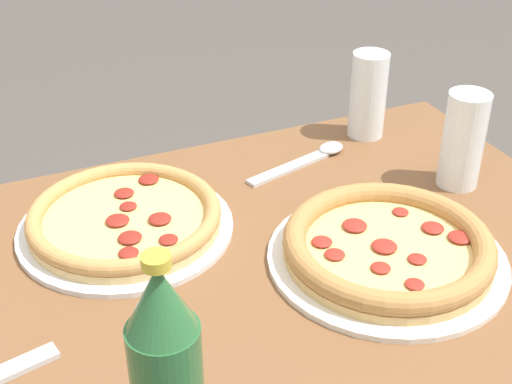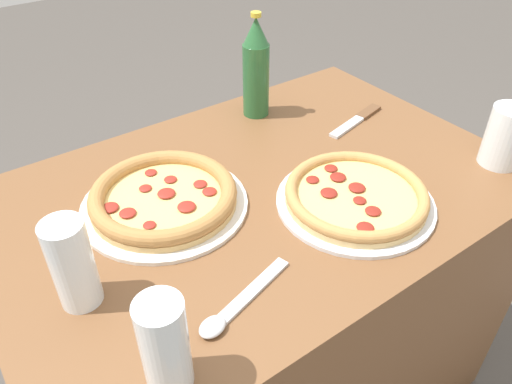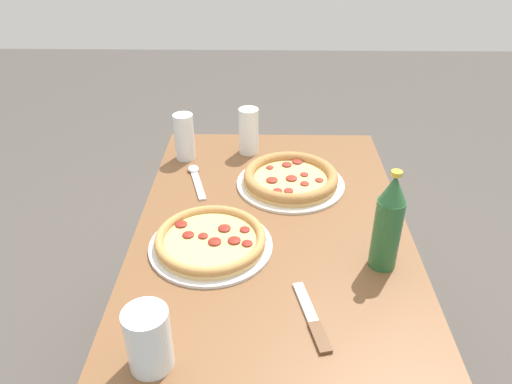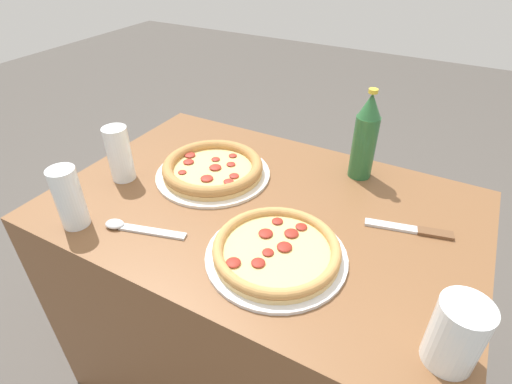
# 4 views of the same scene
# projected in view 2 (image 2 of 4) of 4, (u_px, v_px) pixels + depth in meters

# --- Properties ---
(table) EXTENTS (1.03, 0.69, 0.71)m
(table) POSITION_uv_depth(u_px,v_px,m) (259.00, 305.00, 1.19)
(table) COLOR brown
(table) RESTS_ON ground_plane
(pizza_veggie) EXTENTS (0.31, 0.31, 0.04)m
(pizza_veggie) POSITION_uv_depth(u_px,v_px,m) (164.00, 198.00, 0.91)
(pizza_veggie) COLOR silver
(pizza_veggie) RESTS_ON table
(pizza_margherita) EXTENTS (0.29, 0.29, 0.04)m
(pizza_margherita) POSITION_uv_depth(u_px,v_px,m) (356.00, 196.00, 0.92)
(pizza_margherita) COLOR silver
(pizza_margherita) RESTS_ON table
(glass_mango_juice) EXTENTS (0.06, 0.06, 0.15)m
(glass_mango_juice) POSITION_uv_depth(u_px,v_px,m) (74.00, 268.00, 0.71)
(glass_mango_juice) COLOR white
(glass_mango_juice) RESTS_ON table
(glass_iced_tea) EXTENTS (0.08, 0.08, 0.13)m
(glass_iced_tea) POSITION_uv_depth(u_px,v_px,m) (505.00, 139.00, 1.01)
(glass_iced_tea) COLOR white
(glass_iced_tea) RESTS_ON table
(glass_water) EXTENTS (0.06, 0.06, 0.15)m
(glass_water) POSITION_uv_depth(u_px,v_px,m) (165.00, 349.00, 0.60)
(glass_water) COLOR white
(glass_water) RESTS_ON table
(beer_bottle) EXTENTS (0.06, 0.06, 0.24)m
(beer_bottle) POSITION_uv_depth(u_px,v_px,m) (256.00, 69.00, 1.14)
(beer_bottle) COLOR #286033
(beer_bottle) RESTS_ON table
(knife) EXTENTS (0.19, 0.07, 0.01)m
(knife) POSITION_uv_depth(u_px,v_px,m) (358.00, 119.00, 1.18)
(knife) COLOR brown
(knife) RESTS_ON table
(spoon) EXTENTS (0.19, 0.08, 0.02)m
(spoon) POSITION_uv_depth(u_px,v_px,m) (232.00, 309.00, 0.73)
(spoon) COLOR silver
(spoon) RESTS_ON table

